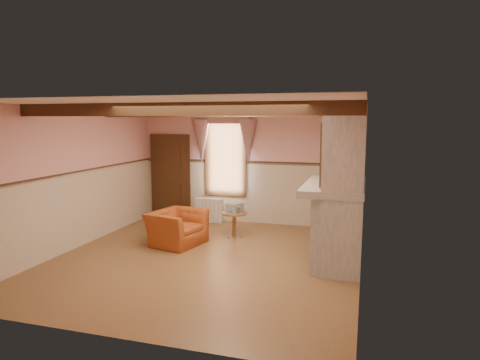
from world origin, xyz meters
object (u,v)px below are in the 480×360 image
(side_table, at_px, (234,225))
(radiator, at_px, (209,210))
(bowl, at_px, (334,181))
(mantel_clock, at_px, (338,172))
(oil_lamp, at_px, (337,172))
(armchair, at_px, (177,228))

(side_table, bearing_deg, radiator, 131.54)
(bowl, height_order, mantel_clock, mantel_clock)
(bowl, distance_m, oil_lamp, 0.64)
(bowl, bearing_deg, armchair, 176.65)
(armchair, distance_m, oil_lamp, 3.41)
(radiator, distance_m, mantel_clock, 3.66)
(radiator, bearing_deg, armchair, -90.95)
(armchair, bearing_deg, side_table, -36.00)
(bowl, relative_size, mantel_clock, 1.55)
(armchair, relative_size, bowl, 2.87)
(radiator, distance_m, oil_lamp, 3.76)
(side_table, xyz_separation_m, bowl, (2.18, -1.03, 1.19))
(armchair, distance_m, mantel_clock, 3.44)
(side_table, relative_size, radiator, 0.79)
(armchair, xyz_separation_m, oil_lamp, (3.16, 0.45, 1.21))
(radiator, relative_size, mantel_clock, 2.92)
(radiator, xyz_separation_m, mantel_clock, (3.19, -1.30, 1.22))
(side_table, distance_m, radiator, 1.53)
(side_table, relative_size, bowl, 1.48)
(armchair, distance_m, radiator, 1.99)
(bowl, height_order, oil_lamp, oil_lamp)
(side_table, height_order, mantel_clock, mantel_clock)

